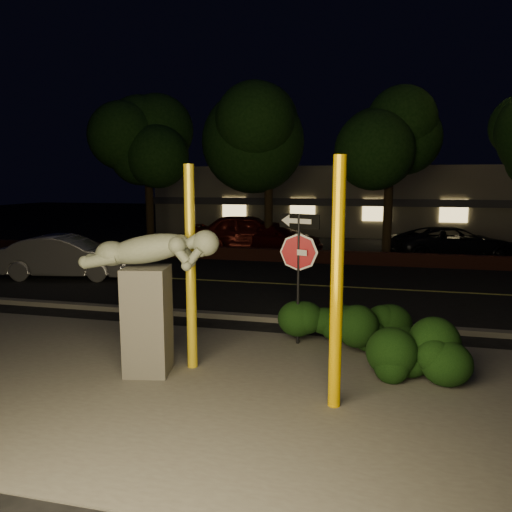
{
  "coord_description": "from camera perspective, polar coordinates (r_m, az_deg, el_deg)",
  "views": [
    {
      "loc": [
        2.08,
        -7.98,
        3.22
      ],
      "look_at": [
        -0.42,
        2.32,
        1.6
      ],
      "focal_mm": 35.0,
      "sensor_mm": 36.0,
      "label": 1
    }
  ],
  "objects": [
    {
      "name": "silver_sedan",
      "position": [
        17.6,
        -20.78,
        -0.08
      ],
      "size": [
        4.51,
        2.31,
        1.42
      ],
      "primitive_type": "imported",
      "rotation": [
        0.0,
        0.0,
        1.77
      ],
      "color": "silver",
      "rests_on": "ground"
    },
    {
      "name": "ground",
      "position": [
        18.39,
        6.93,
        -1.46
      ],
      "size": [
        90.0,
        90.0,
        0.0
      ],
      "primitive_type": "plane",
      "color": "black",
      "rests_on": "ground"
    },
    {
      "name": "tree_far_a",
      "position": [
        23.37,
        -12.33,
        13.71
      ],
      "size": [
        4.6,
        4.6,
        7.43
      ],
      "color": "black",
      "rests_on": "ground"
    },
    {
      "name": "hedge_far_right",
      "position": [
        8.57,
        17.97,
        -10.21
      ],
      "size": [
        1.66,
        1.31,
        1.01
      ],
      "primitive_type": "ellipsoid",
      "rotation": [
        0.0,
        0.0,
        0.31
      ],
      "color": "black",
      "rests_on": "ground"
    },
    {
      "name": "parked_car_dark",
      "position": [
        21.58,
        21.68,
        1.32
      ],
      "size": [
        5.33,
        3.49,
        1.36
      ],
      "primitive_type": "imported",
      "rotation": [
        0.0,
        0.0,
        1.84
      ],
      "color": "black",
      "rests_on": "ground"
    },
    {
      "name": "patio",
      "position": [
        7.96,
        -2.8,
        -15.1
      ],
      "size": [
        14.0,
        6.0,
        0.02
      ],
      "primitive_type": "cube",
      "color": "#4C4944",
      "rests_on": "ground"
    },
    {
      "name": "tree_far_b",
      "position": [
        21.86,
        1.48,
        16.14
      ],
      "size": [
        5.2,
        5.2,
        8.41
      ],
      "color": "black",
      "rests_on": "ground"
    },
    {
      "name": "curb",
      "position": [
        11.52,
        2.73,
        -7.24
      ],
      "size": [
        80.0,
        0.25,
        0.12
      ],
      "primitive_type": "cube",
      "color": "#4C4944",
      "rests_on": "ground"
    },
    {
      "name": "hedge_right",
      "position": [
        9.72,
        13.12,
        -7.69
      ],
      "size": [
        1.73,
        1.17,
        1.04
      ],
      "primitive_type": "ellipsoid",
      "rotation": [
        0.0,
        0.0,
        -0.22
      ],
      "color": "black",
      "rests_on": "ground"
    },
    {
      "name": "parked_car_red",
      "position": [
        22.6,
        -0.87,
        2.69
      ],
      "size": [
        5.26,
        2.73,
        1.71
      ],
      "primitive_type": "imported",
      "rotation": [
        0.0,
        0.0,
        1.72
      ],
      "color": "maroon",
      "rests_on": "ground"
    },
    {
      "name": "building",
      "position": [
        33.06,
        10.09,
        6.45
      ],
      "size": [
        22.0,
        10.2,
        4.0
      ],
      "color": "#706C59",
      "rests_on": "ground"
    },
    {
      "name": "tree_far_c",
      "position": [
        20.93,
        15.23,
        15.1
      ],
      "size": [
        4.8,
        4.8,
        7.84
      ],
      "color": "black",
      "rests_on": "ground"
    },
    {
      "name": "yellow_pole_left",
      "position": [
        8.46,
        -7.47,
        -1.47
      ],
      "size": [
        0.17,
        0.17,
        3.48
      ],
      "primitive_type": "cylinder",
      "color": "yellow",
      "rests_on": "ground"
    },
    {
      "name": "sculpture",
      "position": [
        8.37,
        -12.13,
        -3.39
      ],
      "size": [
        2.28,
        1.0,
        2.43
      ],
      "rotation": [
        0.0,
        0.0,
        0.19
      ],
      "color": "#4C4944",
      "rests_on": "ground"
    },
    {
      "name": "road",
      "position": [
        15.46,
        5.62,
        -3.35
      ],
      "size": [
        80.0,
        8.0,
        0.01
      ],
      "primitive_type": "cube",
      "color": "black",
      "rests_on": "ground"
    },
    {
      "name": "hedge_center",
      "position": [
        10.13,
        7.44,
        -7.24
      ],
      "size": [
        1.86,
        1.12,
        0.91
      ],
      "primitive_type": "ellipsoid",
      "rotation": [
        0.0,
        0.0,
        -0.19
      ],
      "color": "black",
      "rests_on": "ground"
    },
    {
      "name": "yellow_pole_right",
      "position": [
        6.99,
        9.23,
        -3.34
      ],
      "size": [
        0.18,
        0.18,
        3.56
      ],
      "primitive_type": "cylinder",
      "color": "#FFBF00",
      "rests_on": "ground"
    },
    {
      "name": "signpost",
      "position": [
        9.63,
        4.89,
        0.4
      ],
      "size": [
        0.82,
        0.35,
        2.58
      ],
      "rotation": [
        0.0,
        0.0,
        -0.39
      ],
      "color": "black",
      "rests_on": "ground"
    },
    {
      "name": "parked_car_darkred",
      "position": [
        22.27,
        1.78,
        2.13
      ],
      "size": [
        4.92,
        2.67,
        1.35
      ],
      "primitive_type": "imported",
      "rotation": [
        0.0,
        0.0,
        1.4
      ],
      "color": "#410908",
      "rests_on": "ground"
    },
    {
      "name": "parking_lot",
      "position": [
        25.27,
        8.81,
        1.29
      ],
      "size": [
        40.0,
        12.0,
        0.01
      ],
      "primitive_type": "cube",
      "color": "black",
      "rests_on": "ground"
    },
    {
      "name": "lane_marking",
      "position": [
        15.46,
        5.62,
        -3.3
      ],
      "size": [
        80.0,
        0.12,
        0.0
      ],
      "primitive_type": "cube",
      "color": "#C2C24D",
      "rests_on": "road"
    },
    {
      "name": "brick_wall",
      "position": [
        19.62,
        7.39,
        -0.08
      ],
      "size": [
        40.0,
        0.35,
        0.5
      ],
      "primitive_type": "cube",
      "color": "#441D15",
      "rests_on": "ground"
    }
  ]
}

